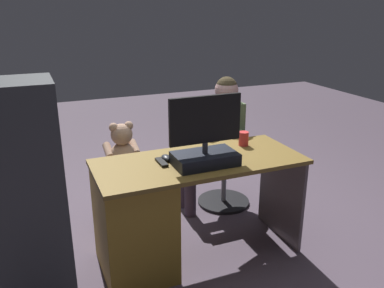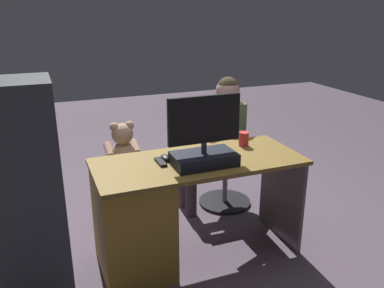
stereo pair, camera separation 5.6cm
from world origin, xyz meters
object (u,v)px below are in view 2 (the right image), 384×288
object	(u,v)px
office_chair_teddy	(126,193)
person	(218,132)
keyboard	(202,152)
cup	(244,139)
tv_remote	(161,162)
desk	(148,214)
computer_mouse	(165,158)
monitor	(204,146)
visitor_chair	(225,174)
teddy_bear	(123,147)

from	to	relation	value
office_chair_teddy	person	size ratio (longest dim) A/B	0.45
keyboard	cup	size ratio (longest dim) A/B	4.10
tv_remote	office_chair_teddy	world-z (taller)	tv_remote
keyboard	person	xyz separation A→B (m)	(-0.37, -0.53, -0.05)
desk	computer_mouse	distance (m)	0.39
desk	computer_mouse	xyz separation A→B (m)	(-0.15, -0.08, 0.35)
monitor	person	bearing A→B (deg)	-121.21
office_chair_teddy	visitor_chair	xyz separation A→B (m)	(-0.89, -0.01, 0.03)
monitor	computer_mouse	bearing A→B (deg)	-38.75
desk	tv_remote	xyz separation A→B (m)	(-0.11, -0.03, 0.34)
cup	visitor_chair	bearing A→B (deg)	-101.92
desk	person	bearing A→B (deg)	-141.60
desk	visitor_chair	distance (m)	1.09
keyboard	teddy_bear	xyz separation A→B (m)	(0.44, -0.53, -0.08)
cup	computer_mouse	bearing A→B (deg)	6.14
office_chair_teddy	cup	bearing A→B (deg)	148.78
visitor_chair	person	bearing A→B (deg)	0.44
monitor	tv_remote	distance (m)	0.30
desk	office_chair_teddy	xyz separation A→B (m)	(0.01, -0.62, -0.13)
cup	monitor	bearing A→B (deg)	29.07
cup	teddy_bear	size ratio (longest dim) A/B	0.27
cup	tv_remote	size ratio (longest dim) A/B	0.68
person	visitor_chair	bearing A→B (deg)	-179.56
desk	keyboard	bearing A→B (deg)	-166.48
desk	keyboard	xyz separation A→B (m)	(-0.43, -0.10, 0.34)
office_chair_teddy	visitor_chair	size ratio (longest dim) A/B	1.08
tv_remote	teddy_bear	size ratio (longest dim) A/B	0.39
keyboard	cup	bearing A→B (deg)	-173.29
teddy_bear	visitor_chair	xyz separation A→B (m)	(-0.89, 0.01, -0.36)
computer_mouse	cup	xyz separation A→B (m)	(-0.62, -0.07, 0.03)
office_chair_teddy	teddy_bear	size ratio (longest dim) A/B	1.36
keyboard	teddy_bear	distance (m)	0.70
computer_mouse	visitor_chair	distance (m)	1.02
monitor	visitor_chair	bearing A→B (deg)	-125.89
monitor	tv_remote	bearing A→B (deg)	-25.72
cup	teddy_bear	world-z (taller)	teddy_bear
desk	visitor_chair	bearing A→B (deg)	-144.37
cup	office_chair_teddy	size ratio (longest dim) A/B	0.20
keyboard	cup	distance (m)	0.36
office_chair_teddy	person	world-z (taller)	person
office_chair_teddy	desk	bearing A→B (deg)	91.35
visitor_chair	monitor	bearing A→B (deg)	54.11
cup	person	xyz separation A→B (m)	(-0.02, -0.49, -0.09)
visitor_chair	desk	bearing A→B (deg)	35.63
keyboard	person	size ratio (longest dim) A/B	0.37
desk	monitor	size ratio (longest dim) A/B	2.91
keyboard	tv_remote	distance (m)	0.33
cup	office_chair_teddy	distance (m)	1.06
tv_remote	office_chair_teddy	bearing A→B (deg)	-78.82
monitor	office_chair_teddy	xyz separation A→B (m)	(0.37, -0.71, -0.59)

